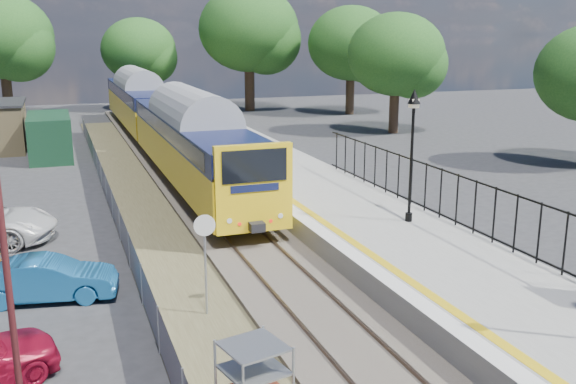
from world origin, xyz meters
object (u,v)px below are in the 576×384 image
car_blue (48,279)px  carpark_lamp (4,250)px  train (159,116)px  victorian_lamp_north (413,125)px  speed_sign (205,248)px

car_blue → carpark_lamp: bearing=-173.4°
carpark_lamp → car_blue: carpark_lamp is taller
train → victorian_lamp_north: bearing=-76.2°
speed_sign → car_blue: (-3.93, 2.59, -1.29)m
train → speed_sign: train is taller
speed_sign → victorian_lamp_north: bearing=28.8°
victorian_lamp_north → carpark_lamp: (-12.35, -7.53, -0.60)m
train → car_blue: (-6.63, -22.32, -1.72)m
train → carpark_lamp: (-7.05, -29.07, 1.36)m
victorian_lamp_north → carpark_lamp: bearing=-148.6°
train → car_blue: 23.34m
train → speed_sign: size_ratio=14.57×
victorian_lamp_north → carpark_lamp: 14.47m
victorian_lamp_north → train: victorian_lamp_north is taller
victorian_lamp_north → car_blue: 12.51m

